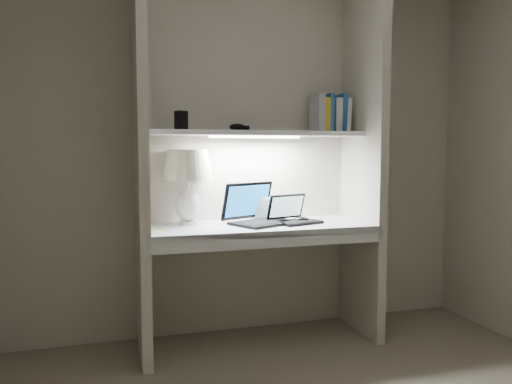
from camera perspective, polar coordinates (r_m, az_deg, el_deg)
name	(u,v)px	position (r m, az deg, el deg)	size (l,w,h in m)	color
back_wall	(248,149)	(3.41, -0.96, 4.94)	(3.20, 0.01, 2.50)	beige
alcove_panel_left	(141,149)	(3.02, -13.04, 4.82)	(0.06, 0.55, 2.50)	beige
alcove_panel_right	(363,149)	(3.43, 12.17, 4.83)	(0.06, 0.55, 2.50)	beige
desk	(259,228)	(3.19, 0.38, -4.08)	(1.40, 0.55, 0.04)	white
desk_apron	(272,239)	(2.95, 1.86, -5.41)	(1.46, 0.03, 0.10)	silver
shelf	(255,133)	(3.24, -0.10, 6.71)	(1.40, 0.36, 0.03)	silver
strip_light	(255,137)	(3.24, -0.10, 6.32)	(0.60, 0.04, 0.01)	white
table_lamp	(188,174)	(3.20, -7.82, 2.06)	(0.33, 0.33, 0.48)	white
laptop_main	(258,214)	(3.23, 0.20, -2.56)	(0.50, 0.47, 0.26)	black
laptop_netbook	(293,216)	(3.27, 4.29, -2.78)	(0.34, 0.32, 0.18)	black
speaker	(262,208)	(3.41, 0.68, -1.87)	(0.11, 0.08, 0.15)	silver
mouse	(301,220)	(3.27, 5.18, -3.18)	(0.11, 0.07, 0.04)	black
cable_coil	(258,222)	(3.26, 0.21, -3.42)	(0.10, 0.10, 0.01)	black
sticky_note	(159,231)	(2.96, -11.00, -4.45)	(0.06, 0.06, 0.00)	yellow
book_row	(330,114)	(3.47, 8.44, 8.78)	(0.24, 0.17, 0.26)	white
shelf_box	(181,121)	(3.17, -8.55, 8.06)	(0.07, 0.05, 0.12)	black
shelf_gadget	(237,127)	(3.29, -2.14, 7.40)	(0.12, 0.08, 0.05)	black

